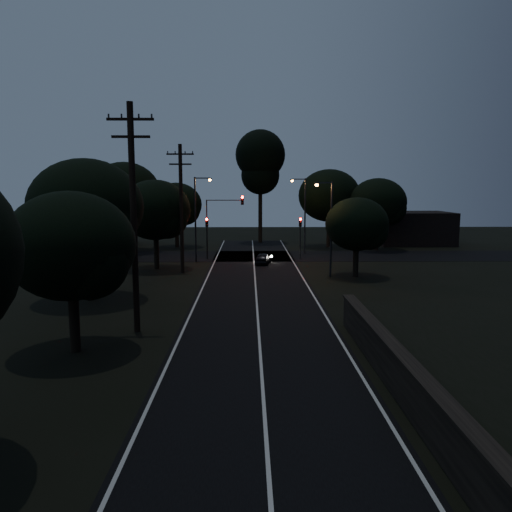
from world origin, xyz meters
name	(u,v)px	position (x,y,z in m)	size (l,w,h in m)	color
road_surface	(255,274)	(0.00, 31.12, 0.01)	(60.00, 70.00, 0.03)	black
utility_pole_mid	(133,215)	(-6.00, 15.00, 5.74)	(2.20, 0.30, 11.00)	black
utility_pole_far	(181,207)	(-6.00, 32.00, 5.48)	(2.20, 0.30, 10.50)	black
tree_left_b	(74,249)	(-7.81, 11.89, 4.49)	(5.44, 5.44, 6.92)	black
tree_left_c	(90,209)	(-10.25, 21.86, 5.70)	(6.98, 6.98, 8.82)	black
tree_left_d	(158,212)	(-8.29, 33.88, 5.00)	(6.08, 6.08, 7.71)	black
tree_far_nw	(178,206)	(-8.79, 49.88, 4.92)	(6.00, 6.00, 7.60)	black
tree_far_w	(127,194)	(-13.73, 45.84, 6.37)	(7.68, 7.68, 9.80)	black
tree_far_ne	(331,197)	(9.26, 49.85, 5.93)	(7.25, 7.25, 9.17)	black
tree_far_e	(380,204)	(14.23, 46.87, 5.23)	(6.37, 6.37, 8.08)	black
tree_right_a	(359,226)	(8.17, 29.90, 4.07)	(4.94, 4.94, 6.29)	black
tall_pine	(260,162)	(1.00, 55.00, 10.28)	(6.27, 6.27, 14.26)	black
building_left	(89,227)	(-20.00, 52.00, 2.20)	(10.00, 8.00, 4.40)	black
building_right	(412,228)	(20.00, 53.00, 2.00)	(9.00, 7.00, 4.00)	black
signal_left	(207,230)	(-4.60, 39.99, 2.84)	(0.28, 0.35, 4.10)	black
signal_right	(300,230)	(4.60, 39.99, 2.84)	(0.28, 0.35, 4.10)	black
signal_mast	(224,215)	(-2.91, 39.99, 4.34)	(3.70, 0.35, 6.25)	black
streetlight_a	(197,213)	(-5.31, 38.00, 4.64)	(1.66, 0.26, 8.00)	black
streetlight_b	(303,210)	(5.31, 44.00, 4.64)	(1.66, 0.26, 8.00)	black
streetlight_c	(329,222)	(5.83, 30.00, 4.35)	(1.46, 0.26, 7.50)	black
car	(263,258)	(0.83, 36.70, 0.52)	(1.22, 3.04, 1.04)	black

